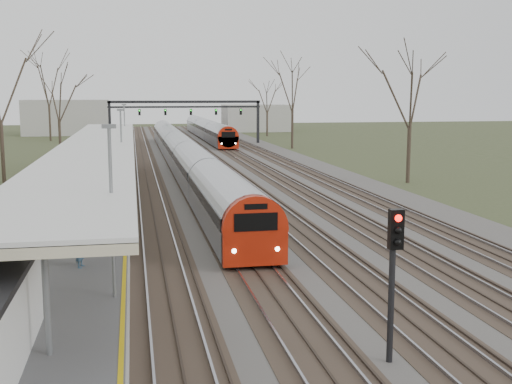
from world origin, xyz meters
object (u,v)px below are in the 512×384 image
at_px(train_near, 181,152).
at_px(passenger, 80,246).
at_px(train_far, 207,130).
at_px(signal_post, 393,263).

height_order(train_near, passenger, train_near).
distance_m(train_near, train_far, 39.62).
bearing_deg(train_far, train_near, -100.18).
xyz_separation_m(train_near, passenger, (-6.41, -38.98, 0.29)).
xyz_separation_m(train_far, passenger, (-13.41, -77.98, 0.29)).
distance_m(train_far, signal_post, 85.64).
bearing_deg(train_far, passenger, -99.75).
relative_size(train_near, passenger, 49.00).
bearing_deg(train_far, signal_post, -93.52).
xyz_separation_m(train_far, signal_post, (-5.25, -85.47, 1.25)).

